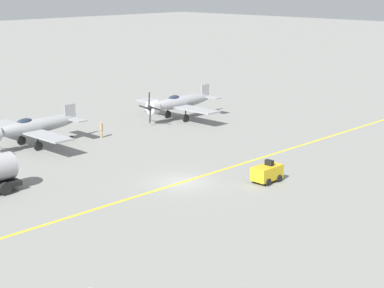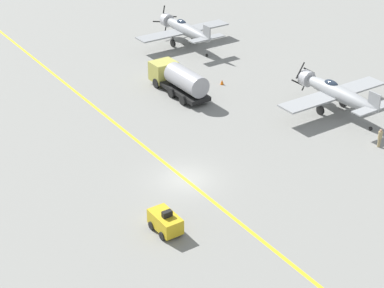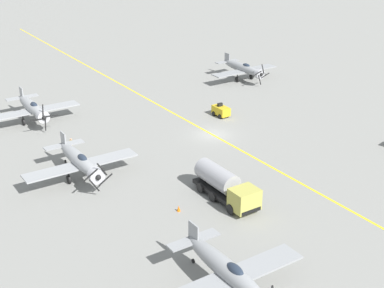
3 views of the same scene
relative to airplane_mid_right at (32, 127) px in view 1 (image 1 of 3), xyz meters
name	(u,v)px [view 1 (image 1 of 3)]	position (x,y,z in m)	size (l,w,h in m)	color
ground_plane	(182,182)	(-18.40, -2.25, -2.01)	(400.00, 400.00, 0.00)	gray
taxiway_stripe	(182,182)	(-18.40, -2.25, -2.01)	(0.30, 160.00, 0.01)	yellow
airplane_mid_right	(32,127)	(0.00, 0.00, 0.00)	(12.00, 9.98, 3.65)	#979A9C
airplane_near_right	(179,103)	(-1.16, -18.86, 0.00)	(12.00, 9.98, 3.80)	#989A9D
tow_tractor	(267,173)	(-23.24, -7.14, -1.22)	(1.57, 2.60, 1.79)	gold
ground_crew_walking	(101,129)	(-1.75, -7.06, -1.09)	(0.37, 0.37, 1.69)	tan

